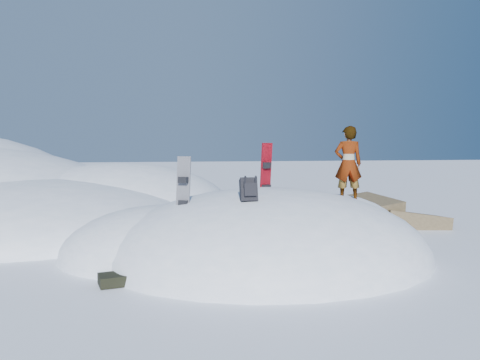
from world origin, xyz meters
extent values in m
plane|color=silver|center=(0.00, 0.00, 0.00)|extent=(120.00, 120.00, 0.00)
ellipsoid|color=white|center=(0.00, 0.00, 0.00)|extent=(7.00, 6.00, 3.00)
ellipsoid|color=white|center=(-2.20, 0.60, 0.00)|extent=(4.40, 4.00, 2.20)
ellipsoid|color=white|center=(1.80, 0.80, 0.00)|extent=(3.60, 3.20, 2.50)
ellipsoid|color=white|center=(-6.00, 5.00, 0.00)|extent=(10.00, 9.00, 2.80)
ellipsoid|color=white|center=(-3.50, 7.50, 0.00)|extent=(8.00, 8.00, 3.60)
ellipsoid|color=white|center=(-5.50, 4.00, 0.00)|extent=(6.00, 5.00, 1.80)
cube|color=brown|center=(3.60, 3.40, 0.10)|extent=(2.82, 2.41, 1.62)
cube|color=brown|center=(5.20, 3.00, -0.10)|extent=(2.16, 1.80, 1.33)
cube|color=brown|center=(4.20, 4.60, 0.00)|extent=(2.08, 2.01, 1.10)
ellipsoid|color=white|center=(3.20, 2.40, 0.00)|extent=(3.20, 2.40, 1.00)
cube|color=red|center=(0.15, 0.82, 1.61)|extent=(0.34, 0.29, 1.71)
cube|color=black|center=(0.15, 0.75, 1.95)|extent=(0.24, 0.21, 0.14)
cube|color=black|center=(0.15, 0.75, 1.44)|extent=(0.24, 0.21, 0.14)
cube|color=black|center=(-1.82, -0.37, 1.42)|extent=(0.34, 0.30, 1.54)
cube|color=black|center=(-1.82, -0.43, 1.73)|extent=(0.22, 0.19, 0.13)
cube|color=black|center=(-1.82, -0.43, 1.27)|extent=(0.22, 0.19, 0.13)
cube|color=black|center=(-0.63, -1.02, 1.56)|extent=(0.34, 0.37, 0.50)
cube|color=black|center=(-0.63, -1.16, 1.58)|extent=(0.23, 0.19, 0.27)
cylinder|color=black|center=(-0.73, -1.14, 1.68)|extent=(0.04, 0.18, 0.33)
cylinder|color=black|center=(-0.54, -1.14, 1.68)|extent=(0.04, 0.18, 0.33)
cube|color=black|center=(-3.01, -1.43, 0.10)|extent=(0.74, 0.59, 0.18)
cube|color=black|center=(-2.71, -1.23, 0.18)|extent=(0.42, 0.37, 0.12)
imported|color=slate|center=(2.02, 0.47, 1.99)|extent=(0.70, 0.53, 1.73)
camera|label=1|loc=(-2.44, -9.61, 2.40)|focal=35.00mm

